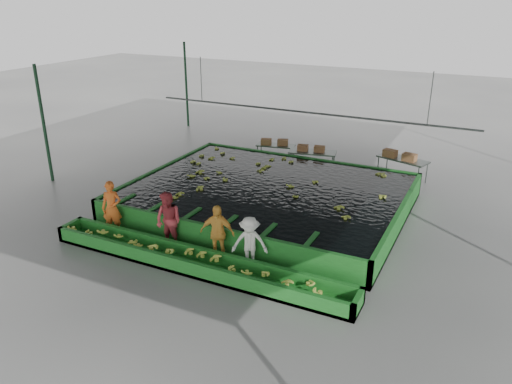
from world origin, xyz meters
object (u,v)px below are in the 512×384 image
at_px(packing_table_right, 402,169).
at_px(worker_d, 250,243).
at_px(sorting_trough, 195,262).
at_px(worker_b, 169,221).
at_px(flotation_tank, 268,197).
at_px(worker_a, 112,208).
at_px(box_stack_left, 274,145).
at_px(packing_table_mid, 312,161).
at_px(packing_table_left, 276,153).
at_px(worker_c, 217,233).
at_px(box_stack_right, 399,159).
at_px(box_stack_mid, 311,151).

bearing_deg(packing_table_right, worker_d, -104.77).
xyz_separation_m(sorting_trough, worker_b, (-1.46, 0.80, 0.70)).
bearing_deg(flotation_tank, worker_d, -71.70).
distance_m(worker_a, worker_d, 5.20).
bearing_deg(packing_table_right, box_stack_left, -178.80).
bearing_deg(worker_d, packing_table_mid, 76.64).
bearing_deg(box_stack_left, packing_table_mid, -15.17).
bearing_deg(worker_d, packing_table_left, 87.88).
xyz_separation_m(worker_a, packing_table_right, (7.74, 9.66, -0.45)).
relative_size(worker_a, packing_table_left, 1.02).
xyz_separation_m(worker_c, box_stack_right, (3.50, 9.57, 0.07)).
bearing_deg(box_stack_right, flotation_tank, -125.98).
xyz_separation_m(worker_d, packing_table_mid, (-1.35, 8.95, -0.34)).
relative_size(sorting_trough, box_stack_left, 7.70).
distance_m(worker_d, box_stack_right, 9.86).
bearing_deg(worker_a, worker_b, -20.81).
xyz_separation_m(sorting_trough, box_stack_right, (3.82, 10.37, 0.73)).
bearing_deg(packing_table_left, flotation_tank, -68.96).
bearing_deg(packing_table_right, worker_b, -119.34).
bearing_deg(worker_d, worker_c, 158.06).
distance_m(packing_table_left, packing_table_right, 6.01).
distance_m(worker_b, box_stack_left, 9.56).
bearing_deg(flotation_tank, packing_table_mid, 89.12).
relative_size(worker_a, packing_table_mid, 0.88).
height_order(sorting_trough, box_stack_left, box_stack_left).
height_order(worker_c, packing_table_mid, worker_c).
bearing_deg(box_stack_right, box_stack_mid, -170.83).
xyz_separation_m(box_stack_left, box_stack_right, (5.91, 0.03, 0.14)).
distance_m(worker_d, packing_table_right, 10.00).
bearing_deg(box_stack_left, box_stack_mid, -15.76).
bearing_deg(sorting_trough, packing_table_right, 69.22).
xyz_separation_m(worker_b, packing_table_mid, (1.53, 8.95, -0.46)).
xyz_separation_m(worker_b, worker_c, (1.78, 0.00, -0.04)).
xyz_separation_m(worker_c, packing_table_right, (3.65, 9.66, -0.42)).
height_order(flotation_tank, worker_d, worker_d).
bearing_deg(packing_table_right, flotation_tank, -126.50).
height_order(worker_b, packing_table_right, worker_b).
bearing_deg(packing_table_left, box_stack_left, -138.58).
height_order(worker_c, box_stack_right, worker_c).
xyz_separation_m(sorting_trough, packing_table_right, (3.97, 10.46, 0.24)).
relative_size(flotation_tank, worker_c, 5.49).
bearing_deg(worker_c, box_stack_right, 56.91).
bearing_deg(packing_table_right, packing_table_left, -179.27).
bearing_deg(box_stack_mid, worker_b, -99.23).
xyz_separation_m(sorting_trough, box_stack_left, (-2.09, 10.34, 0.59)).
height_order(packing_table_left, box_stack_right, box_stack_right).
xyz_separation_m(packing_table_left, packing_table_mid, (2.11, -0.64, 0.06)).
bearing_deg(flotation_tank, worker_b, -108.77).
height_order(worker_a, packing_table_right, worker_a).
xyz_separation_m(flotation_tank, box_stack_right, (3.82, 5.27, 0.53)).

